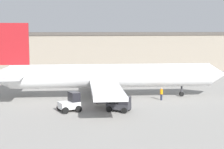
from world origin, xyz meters
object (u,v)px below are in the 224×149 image
(airplane, at_px, (106,76))
(belt_loader_truck, at_px, (120,104))
(baggage_tug, at_px, (71,103))
(ground_crew_worker, at_px, (161,93))

(airplane, xyz_separation_m, belt_loader_truck, (0.03, -9.19, -2.34))
(airplane, bearing_deg, belt_loader_truck, -82.80)
(baggage_tug, xyz_separation_m, belt_loader_truck, (6.03, -1.52, -0.16))
(belt_loader_truck, bearing_deg, baggage_tug, -160.03)
(baggage_tug, distance_m, belt_loader_truck, 6.22)
(ground_crew_worker, relative_size, baggage_tug, 0.60)
(ground_crew_worker, relative_size, belt_loader_truck, 0.57)
(airplane, distance_m, baggage_tug, 9.98)
(airplane, xyz_separation_m, baggage_tug, (-6.00, -7.67, -2.18))
(airplane, height_order, belt_loader_truck, airplane)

